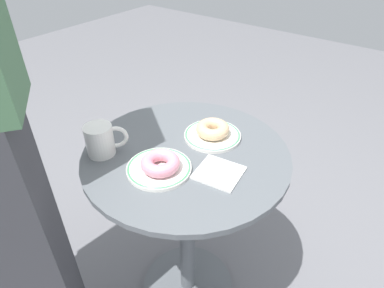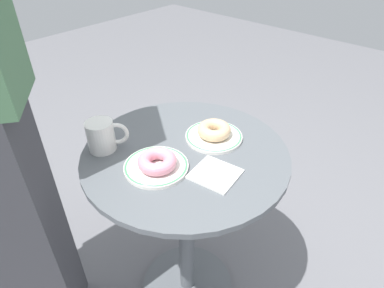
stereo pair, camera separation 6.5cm
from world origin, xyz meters
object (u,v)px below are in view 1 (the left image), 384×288
Objects in this scene: plate_left at (159,168)px; donut_pink_frosted at (161,163)px; plate_right at (212,135)px; donut_glazed at (213,129)px; paper_napkin at (219,173)px; cafe_table at (187,212)px; coffee_mug at (101,140)px.

donut_pink_frosted reaches higher than plate_left.
donut_pink_frosted is at bearing 175.33° from plate_right.
paper_napkin is at bearing -140.13° from donut_glazed.
plate_right is at bearing -7.05° from plate_left.
plate_left is at bearing 121.45° from paper_napkin.
donut_glazed reaches higher than plate_right.
plate_right reaches higher than paper_napkin.
cafe_table is 0.31m from donut_pink_frosted.
plate_right is at bearing -38.64° from coffee_mug.
donut_pink_frosted is (-0.11, -0.00, 0.29)m from cafe_table.
cafe_table is 6.66× the size of donut_pink_frosted.
paper_napkin is 1.13× the size of coffee_mug.
donut_pink_frosted is at bearing 123.84° from paper_napkin.
plate_right is at bearing -4.67° from donut_pink_frosted.
plate_left is 1.67× the size of donut_pink_frosted.
coffee_mug reaches higher than paper_napkin.
coffee_mug is at bearing 102.63° from plate_left.
donut_glazed is (0.22, -0.02, 0.00)m from donut_pink_frosted.
donut_glazed reaches higher than donut_pink_frosted.
coffee_mug is at bearing 101.43° from donut_pink_frosted.
paper_napkin is (-0.13, -0.11, -0.03)m from donut_glazed.
donut_glazed is at bearing -9.76° from cafe_table.
coffee_mug is (-0.13, 0.32, 0.04)m from paper_napkin.
plate_left is 0.22m from plate_right.
donut_pink_frosted is at bearing -179.59° from cafe_table.
donut_pink_frosted is 0.16m from paper_napkin.
plate_left is 0.02m from donut_pink_frosted.
coffee_mug reaches higher than donut_pink_frosted.
donut_pink_frosted is 1.03× the size of donut_glazed.
cafe_table is 6.84× the size of donut_glazed.
plate_left is 1.51× the size of paper_napkin.
cafe_table is 0.29m from plate_right.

